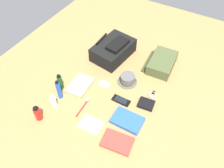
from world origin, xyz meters
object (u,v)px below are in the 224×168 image
shampoo_bottle (60,82)px  toothpaste_tube (54,102)px  cell_phone (121,100)px  wristwatch (152,94)px  notepad (91,125)px  sunscreen_spray (38,113)px  paperback_novel (117,142)px  media_player (104,84)px  travel_guidebook (127,120)px  toiletry_pouch (162,63)px  folded_towel (80,86)px  deodorant_spray (59,90)px  toothbrush (83,106)px  wallet (146,104)px  bucket_hat (127,79)px  backpack (113,50)px

shampoo_bottle → toothpaste_tube: bearing=-158.1°
cell_phone → wristwatch: cell_phone is taller
cell_phone → notepad: size_ratio=0.89×
cell_phone → sunscreen_spray: bearing=134.3°
cell_phone → paperback_novel: bearing=-155.9°
toothpaste_tube → media_player: bearing=-30.5°
shampoo_bottle → wristwatch: size_ratio=1.92×
paperback_novel → travel_guidebook: (0.17, 0.02, 0.00)m
travel_guidebook → notepad: size_ratio=1.37×
toiletry_pouch → shampoo_bottle: size_ratio=2.19×
toiletry_pouch → wristwatch: size_ratio=4.21×
travel_guidebook → cell_phone: bearing=42.2°
cell_phone → notepad: 0.29m
toothpaste_tube → media_player: size_ratio=1.22×
travel_guidebook → folded_towel: (0.09, 0.45, 0.01)m
media_player → wristwatch: size_ratio=1.22×
toothpaste_tube → sunscreen_spray: bearing=169.2°
toothpaste_tube → cell_phone: (0.27, -0.39, -0.04)m
deodorant_spray → cell_phone: deodorant_spray is taller
toothbrush → wallet: size_ratio=1.54×
paperback_novel → wristwatch: bearing=-5.0°
bucket_hat → media_player: (-0.11, 0.14, -0.03)m
sunscreen_spray → media_player: sunscreen_spray is taller
travel_guidebook → wallet: 0.19m
shampoo_bottle → folded_towel: bearing=-57.8°
toiletry_pouch → shampoo_bottle: shampoo_bottle is taller
wristwatch → notepad: notepad is taller
shampoo_bottle → paperback_novel: shampoo_bottle is taller
sunscreen_spray → media_player: size_ratio=1.40×
backpack → notepad: backpack is taller
sunscreen_spray → wallet: (0.46, -0.58, -0.05)m
wristwatch → folded_towel: (-0.20, 0.50, 0.01)m
shampoo_bottle → media_player: bearing=-54.8°
toothpaste_tube → deodorant_spray: bearing=8.8°
paperback_novel → folded_towel: size_ratio=1.03×
sunscreen_spray → folded_towel: bearing=-12.7°
bucket_hat → deodorant_spray: deodorant_spray is taller
backpack → cell_phone: size_ratio=2.88×
toothbrush → notepad: size_ratio=1.13×
notepad → wallet: bearing=-38.4°
sunscreen_spray → cell_phone: bearing=-45.7°
media_player → cell_phone: bearing=-111.7°
toothbrush → shampoo_bottle: bearing=75.4°
folded_towel → wristwatch: bearing=-68.1°
deodorant_spray → paperback_novel: (-0.11, -0.53, -0.07)m
notepad → sunscreen_spray: bearing=108.7°
paperback_novel → media_player: bearing=40.5°
folded_towel → travel_guidebook: bearing=-101.4°
paperback_novel → media_player: 0.49m
wristwatch → notepad: size_ratio=0.47×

